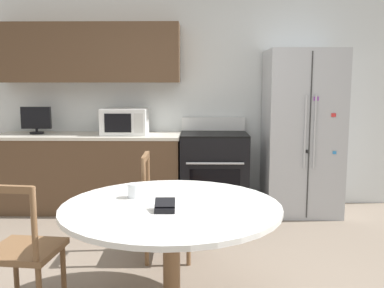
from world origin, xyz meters
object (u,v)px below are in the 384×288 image
Objects in this scene: oven_range at (214,171)px; countertop_tv at (36,119)px; dining_chair_left at (23,251)px; wallet at (165,207)px; microwave at (125,121)px; refrigerator at (302,133)px; candle_glass at (134,192)px; dining_chair_far at (165,208)px.

oven_range is 2.18m from countertop_tv.
dining_chair_left reaches higher than wallet.
microwave is at bearing 178.04° from oven_range.
wallet is (-1.38, -2.42, -0.17)m from refrigerator.
countertop_tv is at bearing 124.07° from wallet.
refrigerator is 3.59× the size of microwave.
candle_glass is 0.38m from wallet.
oven_range is 1.46m from dining_chair_far.
dining_chair_far is at bearing -42.02° from countertop_tv.
microwave is 2.59m from wallet.
oven_range is at bearing 160.21° from dining_chair_far.
wallet is at bearing 3.42° from dining_chair_far.
microwave is at bearing 104.82° from wallet.
microwave is 3.99× the size of wallet.
countertop_tv is at bearing 114.48° from dining_chair_left.
oven_range is 2.08× the size of microwave.
dining_chair_far reaches higher than wallet.
refrigerator is 2.06m from dining_chair_far.
wallet is (0.91, -0.11, 0.33)m from dining_chair_left.
dining_chair_left is 0.98m from wallet.
dining_chair_far is (0.57, -1.42, -0.62)m from microwave.
dining_chair_far is at bearing 79.70° from candle_glass.
wallet is at bearing -55.93° from countertop_tv.
dining_chair_far reaches higher than candle_glass.
dining_chair_left is at bearing -164.53° from candle_glass.
microwave reaches higher than dining_chair_far.
countertop_tv is 2.71m from candle_glass.
countertop_tv reaches higher than candle_glass.
refrigerator reaches higher than microwave.
dining_chair_left is (-0.26, -2.38, -0.62)m from microwave.
candle_glass is at bearing -127.11° from refrigerator.
wallet is (1.72, -2.54, -0.31)m from countertop_tv.
oven_range reaches higher than wallet.
microwave is (-1.04, 0.04, 0.58)m from oven_range.
dining_chair_far is 6.95× the size of wallet.
refrigerator is 2.79m from wallet.
refrigerator reaches higher than candle_glass.
refrigerator is 2.06× the size of dining_chair_left.
wallet is (0.09, -1.07, 0.33)m from dining_chair_far.
candle_glass is at bearing -78.85° from microwave.
refrigerator is 1.72× the size of oven_range.
candle_glass is (-0.14, -0.77, 0.34)m from dining_chair_far.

